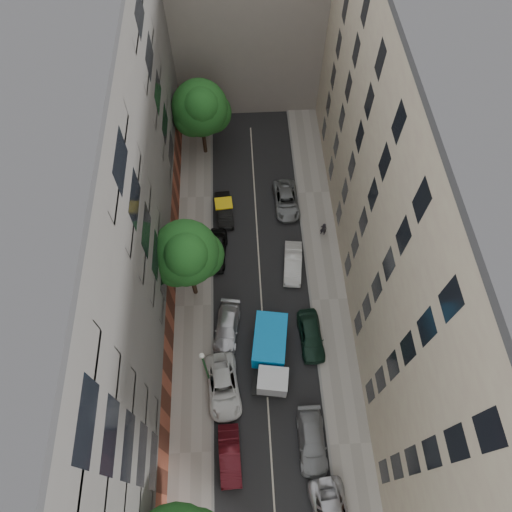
{
  "coord_description": "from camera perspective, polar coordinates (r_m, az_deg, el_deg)",
  "views": [
    {
      "loc": [
        -1.24,
        -15.31,
        33.95
      ],
      "look_at": [
        -0.4,
        0.96,
        6.0
      ],
      "focal_mm": 32.0,
      "sensor_mm": 36.0,
      "label": 1
    }
  ],
  "objects": [
    {
      "name": "ground",
      "position": [
        37.26,
        0.7,
        -5.91
      ],
      "size": [
        120.0,
        120.0,
        0.0
      ],
      "primitive_type": "plane",
      "color": "#4C4C49",
      "rests_on": "ground"
    },
    {
      "name": "road_surface",
      "position": [
        37.26,
        0.7,
        -5.9
      ],
      "size": [
        8.0,
        44.0,
        0.02
      ],
      "primitive_type": "cube",
      "color": "black",
      "rests_on": "ground"
    },
    {
      "name": "sidewalk_left",
      "position": [
        37.42,
        -7.79,
        -6.2
      ],
      "size": [
        3.0,
        44.0,
        0.15
      ],
      "primitive_type": "cube",
      "color": "gray",
      "rests_on": "ground"
    },
    {
      "name": "sidewalk_right",
      "position": [
        37.78,
        9.09,
        -5.4
      ],
      "size": [
        3.0,
        44.0,
        0.15
      ],
      "primitive_type": "cube",
      "color": "gray",
      "rests_on": "ground"
    },
    {
      "name": "building_left",
      "position": [
        30.06,
        -20.52,
        1.36
      ],
      "size": [
        8.0,
        44.0,
        20.0
      ],
      "primitive_type": "cube",
      "color": "#54504E",
      "rests_on": "ground"
    },
    {
      "name": "building_right",
      "position": [
        30.95,
        21.72,
        3.13
      ],
      "size": [
        8.0,
        44.0,
        20.0
      ],
      "primitive_type": "cube",
      "color": "#BAB091",
      "rests_on": "ground"
    },
    {
      "name": "tarp_truck",
      "position": [
        34.23,
        1.83,
        -12.0
      ],
      "size": [
        3.07,
        6.03,
        2.65
      ],
      "rotation": [
        0.0,
        0.0,
        -0.15
      ],
      "color": "black",
      "rests_on": "ground"
    },
    {
      "name": "car_left_1",
      "position": [
        33.55,
        -3.28,
        -23.65
      ],
      "size": [
        1.57,
        4.1,
        1.33
      ],
      "primitive_type": "imported",
      "rotation": [
        0.0,
        0.0,
        0.04
      ],
      "color": "#4A0E15",
      "rests_on": "ground"
    },
    {
      "name": "car_left_2",
      "position": [
        34.4,
        -4.11,
        -15.96
      ],
      "size": [
        2.81,
        5.18,
        1.38
      ],
      "primitive_type": "imported",
      "rotation": [
        0.0,
        0.0,
        0.11
      ],
      "color": "silver",
      "rests_on": "ground"
    },
    {
      "name": "car_left_3",
      "position": [
        35.84,
        -3.61,
        -8.89
      ],
      "size": [
        2.45,
        4.61,
        1.27
      ],
      "primitive_type": "imported",
      "rotation": [
        0.0,
        0.0,
        -0.16
      ],
      "color": "silver",
      "rests_on": "ground"
    },
    {
      "name": "car_left_4",
      "position": [
        38.9,
        -5.0,
        0.71
      ],
      "size": [
        2.1,
        4.36,
        1.44
      ],
      "primitive_type": "imported",
      "rotation": [
        0.0,
        0.0,
        -0.1
      ],
      "color": "black",
      "rests_on": "ground"
    },
    {
      "name": "car_left_5",
      "position": [
        41.26,
        -3.99,
        5.74
      ],
      "size": [
        1.71,
        4.04,
        1.3
      ],
      "primitive_type": "imported",
      "rotation": [
        0.0,
        0.0,
        0.09
      ],
      "color": "black",
      "rests_on": "ground"
    },
    {
      "name": "car_right_1",
      "position": [
        33.83,
        7.0,
        -22.04
      ],
      "size": [
        1.87,
        4.59,
        1.33
      ],
      "primitive_type": "imported",
      "rotation": [
        0.0,
        0.0,
        0.0
      ],
      "color": "gray",
      "rests_on": "ground"
    },
    {
      "name": "car_right_2",
      "position": [
        35.67,
        6.89,
        -9.85
      ],
      "size": [
        1.97,
        4.42,
        1.48
      ],
      "primitive_type": "imported",
      "rotation": [
        0.0,
        0.0,
        0.05
      ],
      "color": "black",
      "rests_on": "ground"
    },
    {
      "name": "car_right_3",
      "position": [
        38.3,
        4.62,
        -0.9
      ],
      "size": [
        1.88,
        4.23,
        1.35
      ],
      "primitive_type": "imported",
      "rotation": [
        0.0,
        0.0,
        -0.11
      ],
      "color": "silver",
      "rests_on": "ground"
    },
    {
      "name": "car_right_4",
      "position": [
        41.91,
        3.79,
        6.94
      ],
      "size": [
        2.29,
        4.71,
        1.29
      ],
      "primitive_type": "imported",
      "rotation": [
        0.0,
        0.0,
        0.03
      ],
      "color": "slate",
      "rests_on": "ground"
    },
    {
      "name": "tree_mid",
      "position": [
        32.44,
        -8.61,
        0.09
      ],
      "size": [
        5.09,
        4.79,
        8.98
      ],
      "color": "#382619",
      "rests_on": "sidewalk_left"
    },
    {
      "name": "tree_far",
      "position": [
        42.87,
        -6.88,
        17.65
      ],
      "size": [
        5.32,
        5.06,
        8.09
      ],
      "color": "#382619",
      "rests_on": "sidewalk_left"
    },
    {
      "name": "lamp_post",
      "position": [
        31.58,
        -6.41,
        -13.46
      ],
      "size": [
        0.36,
        0.36,
        6.0
      ],
      "color": "#175222",
      "rests_on": "sidewalk_left"
    },
    {
      "name": "pedestrian",
      "position": [
        40.1,
        8.42,
        3.36
      ],
      "size": [
        0.65,
        0.51,
        1.55
      ],
      "primitive_type": "imported",
      "rotation": [
        0.0,
        0.0,
        2.87
      ],
      "color": "black",
      "rests_on": "sidewalk_right"
    }
  ]
}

